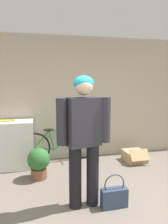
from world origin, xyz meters
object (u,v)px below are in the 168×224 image
potted_plant (39,162)px  cardboard_box (135,156)px  bicycle (60,145)px  person (84,133)px  banana (7,121)px  handbag (114,197)px

potted_plant → cardboard_box: bearing=10.3°
bicycle → potted_plant: (-0.47, -0.70, -0.07)m
person → banana: person is taller
banana → potted_plant: size_ratio=0.60×
person → cardboard_box: bearing=29.6°
bicycle → potted_plant: 0.84m
bicycle → banana: banana is taller
banana → bicycle: bearing=6.2°
bicycle → potted_plant: bicycle is taller
bicycle → banana: 1.17m
bicycle → handbag: size_ratio=3.76×
handbag → bicycle: bearing=104.8°
cardboard_box → bicycle: bearing=167.5°
bicycle → handbag: (0.48, -1.82, -0.21)m
banana → cardboard_box: bearing=-5.1°
person → banana: bearing=111.6°
person → banana: (-1.11, 1.57, -0.07)m
potted_plant → bicycle: bearing=56.2°
bicycle → banana: (-1.02, -0.11, 0.58)m
banana → handbag: bearing=-48.8°
person → banana: size_ratio=5.41×
banana → cardboard_box: size_ratio=0.62×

